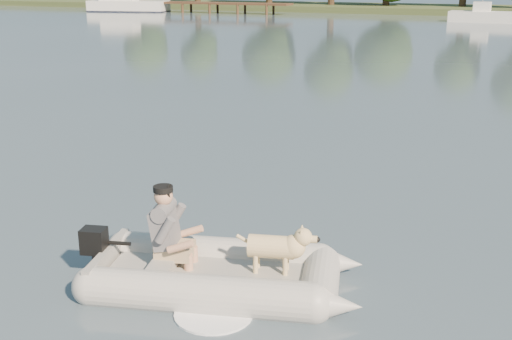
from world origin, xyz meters
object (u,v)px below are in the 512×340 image
at_px(dog, 271,251).
at_px(dock, 205,7).
at_px(dinghy, 220,244).
at_px(cabin_cruiser, 128,1).
at_px(man, 166,225).
at_px(motorboat, 485,9).

bearing_deg(dog, dock, 104.26).
height_order(dinghy, cabin_cruiser, cabin_cruiser).
bearing_deg(cabin_cruiser, dog, -65.05).
bearing_deg(dog, cabin_cruiser, 111.41).
xyz_separation_m(man, motorboat, (0.27, 48.91, 0.32)).
relative_size(man, cabin_cruiser, 0.12).
xyz_separation_m(man, cabin_cruiser, (-34.43, 51.02, 0.36)).
relative_size(dinghy, dog, 5.14).
distance_m(dinghy, dog, 0.62).
relative_size(dinghy, cabin_cruiser, 0.54).
relative_size(dock, motorboat, 3.27).
bearing_deg(man, dog, 0.00).
bearing_deg(cabin_cruiser, motorboat, -13.67).
relative_size(dog, cabin_cruiser, 0.11).
distance_m(dock, dinghy, 58.63).
bearing_deg(dinghy, man, 175.76).
xyz_separation_m(dinghy, dog, (0.59, 0.19, -0.07)).
height_order(cabin_cruiser, motorboat, cabin_cruiser).
distance_m(dinghy, man, 0.69).
distance_m(dock, dog, 58.74).
relative_size(dock, man, 17.49).
distance_m(cabin_cruiser, motorboat, 34.77).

